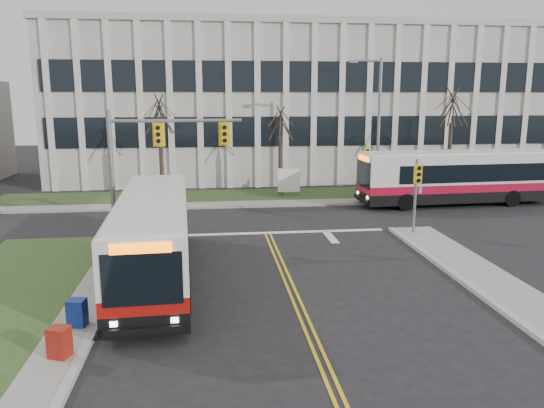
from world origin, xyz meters
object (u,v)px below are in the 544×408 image
at_px(bus_main, 154,239).
at_px(newspaper_box_red, 60,345).
at_px(newspaper_box_blue, 77,315).
at_px(bus_cross, 457,179).
at_px(directory_sign, 289,181).
at_px(streetlight, 376,121).

height_order(bus_main, newspaper_box_red, bus_main).
height_order(newspaper_box_blue, newspaper_box_red, same).
bearing_deg(newspaper_box_red, newspaper_box_blue, 109.74).
relative_size(bus_cross, newspaper_box_blue, 13.11).
xyz_separation_m(directory_sign, newspaper_box_blue, (-9.30, -19.88, -0.70)).
distance_m(newspaper_box_blue, newspaper_box_red, 1.92).
bearing_deg(newspaper_box_blue, bus_cross, 49.53).
xyz_separation_m(bus_main, bus_cross, (17.72, 11.98, 0.13)).
height_order(directory_sign, bus_main, bus_main).
relative_size(directory_sign, bus_main, 0.17).
bearing_deg(streetlight, directory_sign, 166.77).
bearing_deg(bus_cross, newspaper_box_red, -50.05).
height_order(streetlight, bus_cross, streetlight).
xyz_separation_m(bus_cross, newspaper_box_blue, (-19.55, -16.38, -1.19)).
distance_m(streetlight, newspaper_box_red, 25.74).
bearing_deg(newspaper_box_blue, streetlight, 60.98).
relative_size(streetlight, newspaper_box_blue, 9.68).
distance_m(streetlight, bus_cross, 6.30).
bearing_deg(directory_sign, bus_main, -115.75).
xyz_separation_m(streetlight, newspaper_box_blue, (-14.83, -18.58, -4.72)).
bearing_deg(newspaper_box_red, bus_cross, 62.84).
relative_size(directory_sign, newspaper_box_red, 2.11).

